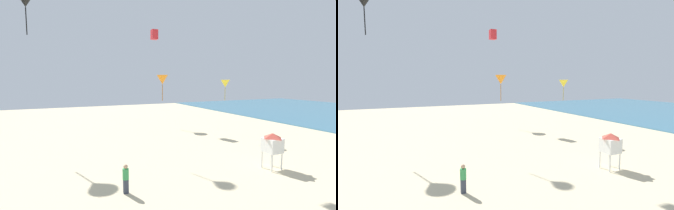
% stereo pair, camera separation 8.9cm
% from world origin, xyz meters
% --- Properties ---
extents(kite_flyer, '(0.34, 0.34, 1.64)m').
position_xyz_m(kite_flyer, '(-3.78, 12.66, 0.92)').
color(kite_flyer, '#383D4C').
rests_on(kite_flyer, ground).
extents(lifeguard_stand, '(1.10, 1.10, 2.55)m').
position_xyz_m(lifeguard_stand, '(6.50, 12.12, 1.84)').
color(lifeguard_stand, white).
rests_on(lifeguard_stand, ground).
extents(kite_orange_delta, '(1.51, 1.51, 3.44)m').
position_xyz_m(kite_orange_delta, '(5.78, 29.96, 6.28)').
color(kite_orange_delta, orange).
extents(kite_yellow_delta_2, '(0.95, 0.95, 2.16)m').
position_xyz_m(kite_yellow_delta_2, '(9.10, 20.92, 5.86)').
color(kite_yellow_delta_2, yellow).
extents(kite_red_box_2, '(0.81, 0.81, 1.28)m').
position_xyz_m(kite_red_box_2, '(5.13, 31.12, 12.27)').
color(kite_red_box_2, red).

